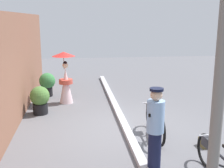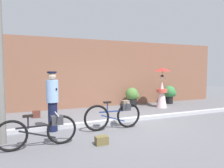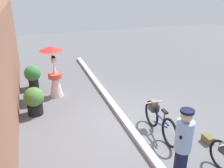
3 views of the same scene
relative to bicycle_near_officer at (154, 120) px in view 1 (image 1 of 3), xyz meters
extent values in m
plane|color=slate|center=(0.56, 0.66, -0.44)|extent=(30.00, 30.00, 0.00)
cube|color=brown|center=(0.56, 3.84, 1.15)|extent=(14.00, 0.40, 3.18)
cube|color=#B2B2B7|center=(0.56, 0.66, -0.38)|extent=(14.00, 0.20, 0.12)
torus|color=black|center=(0.44, -0.01, -0.06)|extent=(0.77, 0.08, 0.77)
torus|color=black|center=(-0.57, 0.01, -0.06)|extent=(0.77, 0.08, 0.77)
cube|color=navy|center=(-0.07, 0.00, 0.10)|extent=(0.85, 0.05, 0.04)
cube|color=navy|center=(-0.07, 0.00, -0.11)|extent=(0.74, 0.04, 0.27)
cylinder|color=navy|center=(-0.25, 0.00, 0.22)|extent=(0.03, 0.03, 0.31)
cube|color=black|center=(-0.25, 0.00, 0.38)|extent=(0.22, 0.09, 0.05)
cylinder|color=silver|center=(0.34, -0.01, 0.36)|extent=(0.04, 0.48, 0.03)
cube|color=#333338|center=(0.34, -0.01, 0.21)|extent=(0.26, 0.22, 0.20)
cube|color=#72604C|center=(0.34, -0.01, 0.34)|extent=(0.20, 0.16, 0.14)
torus|color=black|center=(-1.65, -0.63, -0.09)|extent=(0.70, 0.09, 0.70)
cube|color=black|center=(-2.19, -0.66, 0.05)|extent=(0.91, 0.08, 0.04)
cube|color=black|center=(-2.19, -0.66, -0.14)|extent=(0.79, 0.07, 0.28)
cylinder|color=silver|center=(-1.76, -0.64, 0.29)|extent=(0.05, 0.48, 0.03)
cube|color=#333338|center=(-1.76, -0.64, 0.15)|extent=(0.27, 0.23, 0.20)
cylinder|color=#141938|center=(-1.75, 0.48, -0.02)|extent=(0.26, 0.26, 0.85)
cylinder|color=#8CB2E0|center=(-1.75, 0.48, 0.72)|extent=(0.34, 0.34, 0.64)
sphere|color=#D8B293|center=(-1.75, 0.48, 1.16)|extent=(0.23, 0.23, 0.23)
cylinder|color=black|center=(-1.75, 0.48, 1.26)|extent=(0.26, 0.26, 0.05)
cube|color=black|center=(-1.75, 0.48, 0.79)|extent=(0.25, 0.34, 0.06)
cone|color=silver|center=(3.37, 2.35, 0.20)|extent=(0.48, 0.48, 1.28)
cylinder|color=#D14C3D|center=(3.37, 2.35, 0.35)|extent=(0.49, 0.49, 0.16)
sphere|color=beige|center=(3.37, 2.35, 0.94)|extent=(0.21, 0.21, 0.21)
sphere|color=black|center=(3.37, 2.35, 1.01)|extent=(0.15, 0.15, 0.15)
cylinder|color=olive|center=(3.41, 2.39, 1.06)|extent=(0.02, 0.02, 0.55)
cone|color=red|center=(3.41, 2.39, 1.34)|extent=(0.82, 0.82, 0.16)
cylinder|color=black|center=(4.39, 3.10, -0.26)|extent=(0.38, 0.38, 0.37)
sphere|color=#387F42|center=(4.39, 3.10, 0.18)|extent=(0.62, 0.62, 0.62)
sphere|color=#387F42|center=(4.54, 3.01, 0.10)|extent=(0.34, 0.34, 0.34)
cylinder|color=black|center=(2.21, 3.14, -0.27)|extent=(0.47, 0.47, 0.34)
sphere|color=#4C7A38|center=(2.21, 3.14, 0.15)|extent=(0.62, 0.62, 0.62)
sphere|color=#4C7A38|center=(2.37, 3.05, 0.08)|extent=(0.34, 0.34, 0.34)
cube|color=brown|center=(-0.78, -1.03, -0.34)|extent=(0.30, 0.20, 0.20)
cube|color=brown|center=(-0.78, -1.08, -0.29)|extent=(0.26, 0.07, 0.07)
cylinder|color=slate|center=(-2.97, -0.09, 1.96)|extent=(0.18, 0.18, 4.80)
camera|label=1|loc=(-6.79, 1.98, 2.55)|focal=45.82mm
camera|label=2|loc=(-2.31, -5.45, 1.34)|focal=32.32mm
camera|label=3|loc=(-5.01, 3.04, 3.43)|focal=39.22mm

